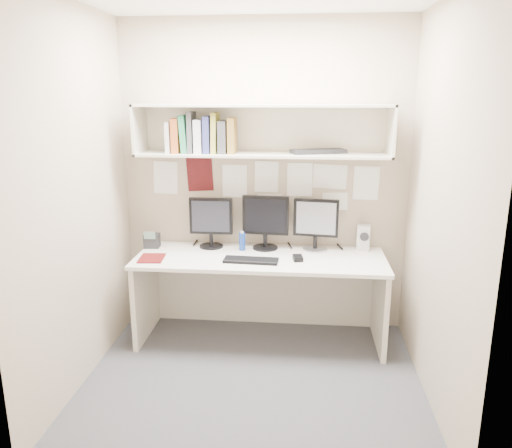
# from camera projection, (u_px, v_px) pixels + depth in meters

# --- Properties ---
(floor) EXTENTS (2.40, 2.00, 0.01)m
(floor) POSITION_uv_depth(u_px,v_px,m) (252.00, 381.00, 3.57)
(floor) COLOR #414146
(floor) RESTS_ON ground
(wall_back) EXTENTS (2.40, 0.02, 2.60)m
(wall_back) POSITION_uv_depth(u_px,v_px,m) (264.00, 179.00, 4.21)
(wall_back) COLOR tan
(wall_back) RESTS_ON ground
(wall_front) EXTENTS (2.40, 0.02, 2.60)m
(wall_front) POSITION_uv_depth(u_px,v_px,m) (230.00, 250.00, 2.28)
(wall_front) COLOR tan
(wall_front) RESTS_ON ground
(wall_left) EXTENTS (0.02, 2.00, 2.60)m
(wall_left) POSITION_uv_depth(u_px,v_px,m) (75.00, 200.00, 3.36)
(wall_left) COLOR tan
(wall_left) RESTS_ON ground
(wall_right) EXTENTS (0.02, 2.00, 2.60)m
(wall_right) POSITION_uv_depth(u_px,v_px,m) (442.00, 208.00, 3.14)
(wall_right) COLOR tan
(wall_right) RESTS_ON ground
(desk) EXTENTS (2.00, 0.70, 0.73)m
(desk) POSITION_uv_depth(u_px,v_px,m) (260.00, 298.00, 4.11)
(desk) COLOR white
(desk) RESTS_ON floor
(overhead_hutch) EXTENTS (2.00, 0.38, 0.40)m
(overhead_hutch) POSITION_uv_depth(u_px,v_px,m) (263.00, 130.00, 3.97)
(overhead_hutch) COLOR beige
(overhead_hutch) RESTS_ON wall_back
(pinned_papers) EXTENTS (1.92, 0.01, 0.48)m
(pinned_papers) POSITION_uv_depth(u_px,v_px,m) (264.00, 185.00, 4.22)
(pinned_papers) COLOR white
(pinned_papers) RESTS_ON wall_back
(monitor_left) EXTENTS (0.36, 0.20, 0.42)m
(monitor_left) POSITION_uv_depth(u_px,v_px,m) (211.00, 220.00, 4.21)
(monitor_left) COLOR black
(monitor_left) RESTS_ON desk
(monitor_center) EXTENTS (0.39, 0.21, 0.45)m
(monitor_center) POSITION_uv_depth(u_px,v_px,m) (265.00, 220.00, 4.16)
(monitor_center) COLOR black
(monitor_center) RESTS_ON desk
(monitor_right) EXTENTS (0.37, 0.20, 0.43)m
(monitor_right) POSITION_uv_depth(u_px,v_px,m) (316.00, 222.00, 4.13)
(monitor_right) COLOR #A5A5AA
(monitor_right) RESTS_ON desk
(keyboard) EXTENTS (0.43, 0.17, 0.02)m
(keyboard) POSITION_uv_depth(u_px,v_px,m) (251.00, 260.00, 3.88)
(keyboard) COLOR black
(keyboard) RESTS_ON desk
(mouse) EXTENTS (0.09, 0.12, 0.03)m
(mouse) POSITION_uv_depth(u_px,v_px,m) (298.00, 258.00, 3.91)
(mouse) COLOR black
(mouse) RESTS_ON desk
(speaker) EXTENTS (0.12, 0.13, 0.21)m
(speaker) POSITION_uv_depth(u_px,v_px,m) (364.00, 237.00, 4.16)
(speaker) COLOR #B3B3AE
(speaker) RESTS_ON desk
(blue_bottle) EXTENTS (0.05, 0.05, 0.16)m
(blue_bottle) POSITION_uv_depth(u_px,v_px,m) (242.00, 241.00, 4.15)
(blue_bottle) COLOR navy
(blue_bottle) RESTS_ON desk
(maroon_notebook) EXTENTS (0.21, 0.24, 0.01)m
(maroon_notebook) POSITION_uv_depth(u_px,v_px,m) (152.00, 258.00, 3.94)
(maroon_notebook) COLOR #5A0F0F
(maroon_notebook) RESTS_ON desk
(desk_phone) EXTENTS (0.14, 0.12, 0.15)m
(desk_phone) POSITION_uv_depth(u_px,v_px,m) (152.00, 240.00, 4.23)
(desk_phone) COLOR black
(desk_phone) RESTS_ON desk
(book_stack) EXTENTS (0.55, 0.20, 0.32)m
(book_stack) POSITION_uv_depth(u_px,v_px,m) (202.00, 135.00, 3.94)
(book_stack) COLOR beige
(book_stack) RESTS_ON overhead_hutch
(hutch_tray) EXTENTS (0.46, 0.30, 0.03)m
(hutch_tray) POSITION_uv_depth(u_px,v_px,m) (318.00, 151.00, 3.95)
(hutch_tray) COLOR black
(hutch_tray) RESTS_ON overhead_hutch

